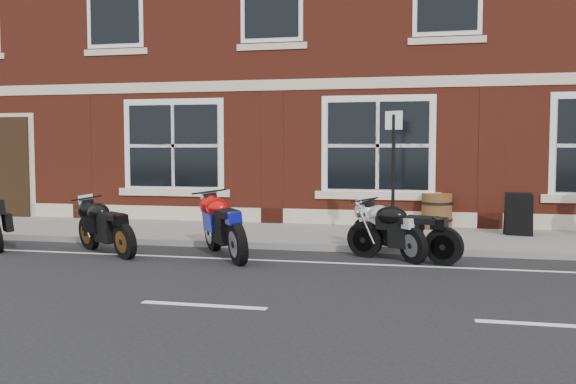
# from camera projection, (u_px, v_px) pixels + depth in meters

# --- Properties ---
(ground) EXTENTS (80.00, 80.00, 0.00)m
(ground) POSITION_uv_depth(u_px,v_px,m) (265.00, 263.00, 10.76)
(ground) COLOR black
(ground) RESTS_ON ground
(sidewalk) EXTENTS (30.00, 3.00, 0.12)m
(sidewalk) POSITION_uv_depth(u_px,v_px,m) (300.00, 235.00, 13.68)
(sidewalk) COLOR slate
(sidewalk) RESTS_ON ground
(kerb) EXTENTS (30.00, 0.16, 0.12)m
(kerb) POSITION_uv_depth(u_px,v_px,m) (284.00, 246.00, 12.14)
(kerb) COLOR slate
(kerb) RESTS_ON ground
(pub_building) EXTENTS (24.00, 12.00, 12.00)m
(pub_building) POSITION_uv_depth(u_px,v_px,m) (347.00, 20.00, 20.57)
(pub_building) COLOR maroon
(pub_building) RESTS_ON ground
(moto_sport_red) EXTENTS (1.41, 2.01, 1.04)m
(moto_sport_red) POSITION_uv_depth(u_px,v_px,m) (225.00, 223.00, 11.29)
(moto_sport_red) COLOR black
(moto_sport_red) RESTS_ON ground
(moto_sport_black) EXTENTS (1.74, 1.31, 0.92)m
(moto_sport_black) POSITION_uv_depth(u_px,v_px,m) (106.00, 225.00, 11.61)
(moto_sport_black) COLOR black
(moto_sport_black) RESTS_ON ground
(moto_sport_silver) EXTENTS (1.40, 1.63, 0.91)m
(moto_sport_silver) POSITION_uv_depth(u_px,v_px,m) (388.00, 227.00, 11.30)
(moto_sport_silver) COLOR black
(moto_sport_silver) RESTS_ON ground
(moto_naked_black) EXTENTS (1.99, 0.86, 0.93)m
(moto_naked_black) POSITION_uv_depth(u_px,v_px,m) (401.00, 229.00, 10.91)
(moto_naked_black) COLOR black
(moto_naked_black) RESTS_ON ground
(a_board_sign) EXTENTS (0.60, 0.47, 0.89)m
(a_board_sign) POSITION_uv_depth(u_px,v_px,m) (518.00, 214.00, 13.14)
(a_board_sign) COLOR black
(a_board_sign) RESTS_ON sidewalk
(barrel_planter) EXTENTS (0.70, 0.70, 0.78)m
(barrel_planter) POSITION_uv_depth(u_px,v_px,m) (437.00, 211.00, 14.30)
(barrel_planter) COLOR #453312
(barrel_planter) RESTS_ON sidewalk
(parking_sign) EXTENTS (0.34, 0.15, 2.51)m
(parking_sign) POSITION_uv_depth(u_px,v_px,m) (393.00, 166.00, 12.34)
(parking_sign) COLOR black
(parking_sign) RESTS_ON sidewalk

